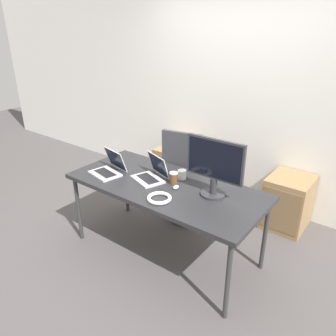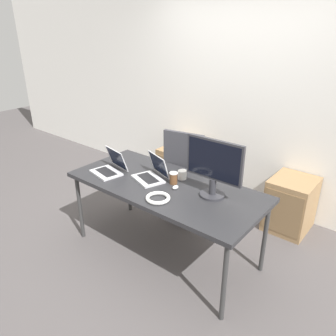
{
  "view_description": "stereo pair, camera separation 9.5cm",
  "coord_description": "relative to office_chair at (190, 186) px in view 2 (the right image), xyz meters",
  "views": [
    {
      "loc": [
        1.64,
        -2.13,
        2.12
      ],
      "look_at": [
        0.0,
        0.04,
        0.91
      ],
      "focal_mm": 35.0,
      "sensor_mm": 36.0,
      "label": 1
    },
    {
      "loc": [
        1.72,
        -2.07,
        2.12
      ],
      "look_at": [
        0.0,
        0.04,
        0.91
      ],
      "focal_mm": 35.0,
      "sensor_mm": 36.0,
      "label": 2
    }
  ],
  "objects": [
    {
      "name": "office_chair",
      "position": [
        0.0,
        0.0,
        0.0
      ],
      "size": [
        0.56,
        0.6,
        1.11
      ],
      "color": "#232326",
      "rests_on": "ground_plane"
    },
    {
      "name": "cable_coil",
      "position": [
        0.32,
        -0.92,
        0.35
      ],
      "size": [
        0.21,
        0.21,
        0.03
      ],
      "color": "white",
      "rests_on": "desk"
    },
    {
      "name": "desk",
      "position": [
        0.18,
        -0.66,
        0.29
      ],
      "size": [
        1.84,
        0.83,
        0.76
      ],
      "color": "#28282B",
      "rests_on": "ground_plane"
    },
    {
      "name": "mouse",
      "position": [
        0.31,
        -0.67,
        0.35
      ],
      "size": [
        0.04,
        0.07,
        0.03
      ],
      "color": "silver",
      "rests_on": "desk"
    },
    {
      "name": "ground_plane",
      "position": [
        0.18,
        -0.66,
        -0.43
      ],
      "size": [
        14.0,
        14.0,
        0.0
      ],
      "primitive_type": "plane",
      "color": "#514C4C"
    },
    {
      "name": "monitor",
      "position": [
        0.63,
        -0.57,
        0.61
      ],
      "size": [
        0.52,
        0.21,
        0.51
      ],
      "color": "#2D2D33",
      "rests_on": "desk"
    },
    {
      "name": "laptop_right",
      "position": [
        -0.41,
        -0.8,
        0.38
      ],
      "size": [
        0.34,
        0.34,
        0.23
      ],
      "color": "silver",
      "rests_on": "desk"
    },
    {
      "name": "laptop_left",
      "position": [
        0.01,
        -0.65,
        0.38
      ],
      "size": [
        0.36,
        0.36,
        0.23
      ],
      "color": "silver",
      "rests_on": "desk"
    },
    {
      "name": "wall_back",
      "position": [
        0.18,
        0.83,
        0.87
      ],
      "size": [
        10.0,
        0.05,
        2.6
      ],
      "color": "white",
      "rests_on": "ground_plane"
    },
    {
      "name": "coffee_cup_white",
      "position": [
        0.23,
        -0.47,
        0.38
      ],
      "size": [
        0.08,
        0.08,
        0.09
      ],
      "color": "white",
      "rests_on": "desk"
    },
    {
      "name": "cabinet_right",
      "position": [
        0.98,
        0.55,
        -0.13
      ],
      "size": [
        0.44,
        0.51,
        0.6
      ],
      "color": "#99754C",
      "rests_on": "ground_plane"
    },
    {
      "name": "coffee_cup_brown",
      "position": [
        0.23,
        -0.6,
        0.39
      ],
      "size": [
        0.08,
        0.08,
        0.11
      ],
      "color": "brown",
      "rests_on": "desk"
    },
    {
      "name": "cabinet_left",
      "position": [
        -0.55,
        0.55,
        -0.13
      ],
      "size": [
        0.44,
        0.51,
        0.6
      ],
      "color": "#99754C",
      "rests_on": "ground_plane"
    }
  ]
}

